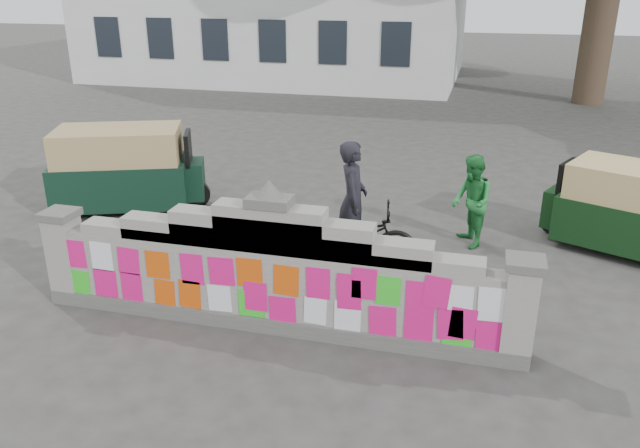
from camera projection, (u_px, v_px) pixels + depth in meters
The scene contains 7 objects.
ground at pixel (273, 326), 8.17m from camera, with size 100.00×100.00×0.00m, color #383533.
parapet_wall at pixel (272, 275), 7.89m from camera, with size 6.48×0.44×2.01m.
cyclist_bike at pixel (352, 238), 9.59m from camera, with size 0.71×2.02×1.06m, color black.
cyclist_rider at pixel (352, 215), 9.46m from camera, with size 0.66×0.43×1.80m, color black.
pedestrian at pixel (471, 202), 10.39m from camera, with size 0.76×0.59×1.57m, color #227F36.
rickshaw_left at pixel (125, 168), 12.03m from camera, with size 3.00×2.18×1.62m.
rickshaw_right at pixel (631, 209), 10.15m from camera, with size 2.70×2.05×1.46m.
Camera 1 is at (2.42, -6.71, 4.24)m, focal length 35.00 mm.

